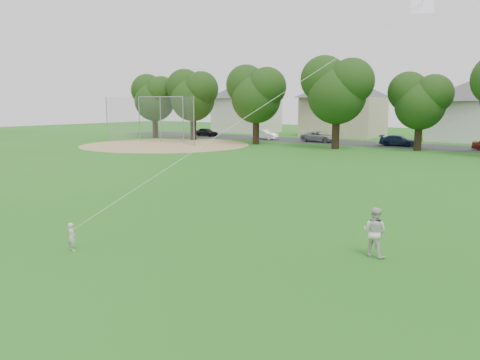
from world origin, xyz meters
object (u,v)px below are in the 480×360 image
Objects in this scene: kite at (256,110)px; baseball_backstop at (158,120)px; toddler at (72,237)px; older_boy at (375,232)px.

baseball_backstop is (-30.38, 25.61, -1.59)m from kite.
toddler is 8.95m from older_boy.
older_boy is 42.57m from baseball_backstop.
baseball_backstop is (-34.23, 25.24, 1.85)m from older_boy.
toddler is 0.59× the size of older_boy.
kite is at bearing -122.92° from toddler.
toddler is at bearing -130.41° from kite.
older_boy is (7.58, 4.75, 0.30)m from toddler.
older_boy reaches higher than toddler.
older_boy is 0.12× the size of baseball_backstop.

